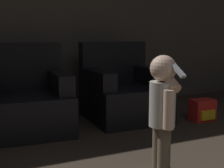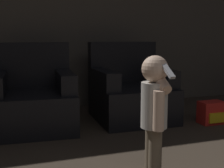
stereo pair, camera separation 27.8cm
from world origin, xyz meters
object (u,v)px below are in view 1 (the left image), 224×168
at_px(armchair_left, 26,101).
at_px(armchair_right, 123,93).
at_px(toy_backpack, 202,110).
at_px(person_toddler, 163,104).

bearing_deg(armchair_left, armchair_right, 4.36).
height_order(armchair_left, toy_backpack, armchair_left).
height_order(armchair_right, person_toddler, armchair_right).
bearing_deg(armchair_right, toy_backpack, -31.72).
xyz_separation_m(armchair_left, armchair_right, (1.12, 0.00, 0.00)).
relative_size(armchair_right, toy_backpack, 3.28).
distance_m(armchair_left, toy_backpack, 1.97).
xyz_separation_m(armchair_left, toy_backpack, (1.90, -0.51, -0.18)).
bearing_deg(person_toddler, toy_backpack, 140.10).
height_order(armchair_left, armchair_right, same).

